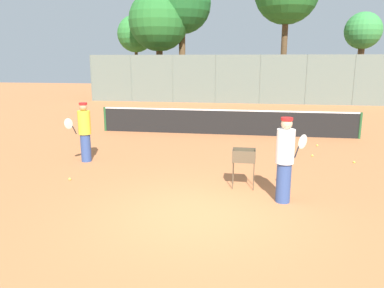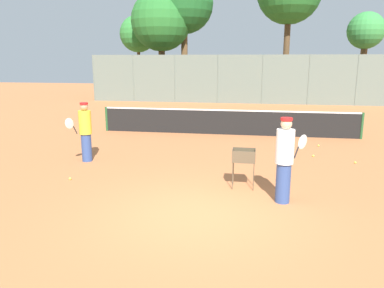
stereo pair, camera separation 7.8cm
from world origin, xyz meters
name	(u,v)px [view 1 (the left image)]	position (x,y,z in m)	size (l,w,h in m)	color
ground_plane	(196,215)	(0.00, 0.00, 0.00)	(80.00, 80.00, 0.00)	#C67242
tennis_net	(226,122)	(0.00, 8.53, 0.56)	(10.86, 0.10, 1.07)	#26592D
back_fence	(238,79)	(0.00, 20.17, 1.72)	(22.24, 0.08, 3.45)	slate
tree_0	(182,5)	(-4.77, 24.07, 7.39)	(4.70, 4.70, 9.80)	brown
tree_1	(136,34)	(-9.16, 25.58, 5.26)	(3.17, 3.17, 6.88)	brown
tree_3	(159,21)	(-6.54, 23.46, 6.11)	(4.83, 4.83, 8.56)	brown
tree_4	(363,32)	(9.23, 24.23, 5.11)	(2.76, 2.76, 6.64)	brown
player_white_outfit	(85,131)	(-4.03, 3.57, 0.96)	(0.56, 0.86, 1.84)	#334C8C
player_red_cap	(285,159)	(1.81, 1.05, 0.99)	(0.76, 0.74, 1.92)	#334C8C
ball_cart	(244,159)	(0.90, 1.88, 0.75)	(0.56, 0.41, 0.98)	brown
tennis_ball_0	(354,162)	(4.24, 4.67, 0.03)	(0.07, 0.07, 0.07)	#D1E54C
tennis_ball_2	(317,145)	(3.49, 6.88, 0.03)	(0.07, 0.07, 0.07)	#D1E54C
tennis_ball_4	(312,155)	(3.08, 5.31, 0.03)	(0.07, 0.07, 0.07)	#D1E54C
tennis_ball_5	(289,152)	(2.37, 5.65, 0.03)	(0.07, 0.07, 0.07)	#D1E54C
tennis_ball_6	(70,179)	(-3.65, 1.72, 0.03)	(0.07, 0.07, 0.07)	#D1E54C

